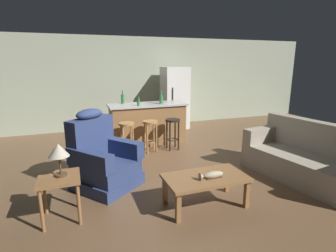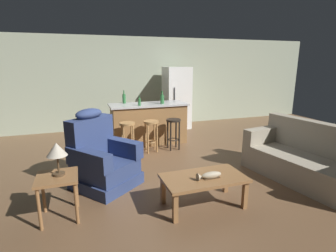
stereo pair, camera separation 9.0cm
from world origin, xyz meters
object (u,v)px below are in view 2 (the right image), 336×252
at_px(couch, 306,160).
at_px(end_table, 58,184).
at_px(bottle_wine_dark, 139,102).
at_px(kitchen_island, 149,123).
at_px(bottle_tall_green, 162,99).
at_px(bar_stool_left, 128,132).
at_px(bar_stool_middle, 151,130).
at_px(recliner_near_lamp, 102,159).
at_px(refrigerator, 177,98).
at_px(bar_stool_right, 173,128).
at_px(table_lamp, 57,151).
at_px(bottle_short_amber, 124,98).
at_px(fish_figurine, 209,175).
at_px(coffee_table, 204,181).

distance_m(couch, end_table, 3.76).
distance_m(end_table, bottle_wine_dark, 3.01).
height_order(kitchen_island, bottle_tall_green, bottle_tall_green).
xyz_separation_m(bar_stool_left, bar_stool_middle, (0.51, 0.00, 0.00)).
bearing_deg(recliner_near_lamp, refrigerator, 104.16).
xyz_separation_m(end_table, bar_stool_right, (2.24, 2.05, 0.01)).
relative_size(couch, table_lamp, 4.91).
distance_m(end_table, bar_stool_middle, 2.68).
bearing_deg(bottle_short_amber, couch, -51.28).
relative_size(couch, kitchen_island, 1.12).
xyz_separation_m(fish_figurine, bottle_tall_green, (0.30, 2.96, 0.60)).
bearing_deg(bottle_wine_dark, kitchen_island, 37.23).
height_order(bar_stool_left, bar_stool_middle, same).
distance_m(table_lamp, bar_stool_middle, 2.68).
distance_m(fish_figurine, bottle_tall_green, 3.04).
xyz_separation_m(fish_figurine, bar_stool_middle, (-0.11, 2.44, 0.01)).
height_order(recliner_near_lamp, kitchen_island, recliner_near_lamp).
height_order(bar_stool_middle, refrigerator, refrigerator).
bearing_deg(bar_stool_right, kitchen_island, 122.12).
bearing_deg(bar_stool_right, bottle_wine_dark, 146.18).
distance_m(recliner_near_lamp, bar_stool_right, 2.10).
distance_m(coffee_table, refrigerator, 4.39).
bearing_deg(bar_stool_left, bar_stool_right, 0.00).
bearing_deg(kitchen_island, bar_stool_left, -134.59).
distance_m(bar_stool_middle, bottle_tall_green, 0.89).
bearing_deg(bar_stool_left, couch, -40.62).
distance_m(kitchen_island, bar_stool_left, 0.88).
bearing_deg(bottle_tall_green, table_lamp, -129.79).
relative_size(bottle_tall_green, bottle_wine_dark, 1.35).
relative_size(end_table, kitchen_island, 0.31).
xyz_separation_m(table_lamp, bar_stool_right, (2.22, 2.03, -0.40)).
xyz_separation_m(table_lamp, bottle_short_amber, (1.30, 2.89, 0.20)).
xyz_separation_m(coffee_table, bar_stool_right, (0.44, 2.36, 0.11)).
height_order(bottle_tall_green, bottle_wine_dark, bottle_tall_green).
bearing_deg(fish_figurine, bottle_tall_green, 84.14).
bearing_deg(table_lamp, fish_figurine, -12.65).
height_order(recliner_near_lamp, end_table, recliner_near_lamp).
relative_size(couch, bar_stool_middle, 2.96).
distance_m(coffee_table, bar_stool_middle, 2.37).
bearing_deg(fish_figurine, recliner_near_lamp, 137.50).
xyz_separation_m(recliner_near_lamp, table_lamp, (-0.56, -0.75, 0.45)).
bearing_deg(bar_stool_middle, table_lamp, -130.09).
bearing_deg(refrigerator, bar_stool_right, -112.64).
bearing_deg(recliner_near_lamp, couch, 36.41).
relative_size(bar_stool_right, bottle_tall_green, 2.32).
bearing_deg(kitchen_island, fish_figurine, -89.99).
bearing_deg(coffee_table, bottle_wine_dark, 94.40).
xyz_separation_m(end_table, bar_stool_left, (1.23, 2.05, 0.01)).
height_order(coffee_table, table_lamp, table_lamp).
bearing_deg(bottle_wine_dark, bar_stool_middle, -71.90).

